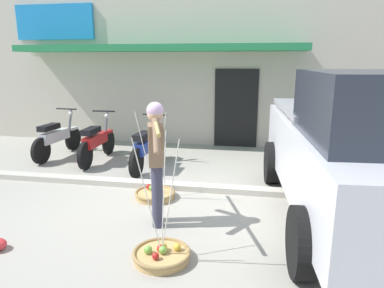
% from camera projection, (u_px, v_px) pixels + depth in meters
% --- Properties ---
extents(ground_plane, '(90.00, 90.00, 0.00)m').
position_uv_depth(ground_plane, '(152.00, 203.00, 5.56)').
color(ground_plane, '#9E998C').
extents(sidewalk_curb, '(20.00, 0.24, 0.10)m').
position_uv_depth(sidewalk_curb, '(163.00, 185.00, 6.22)').
color(sidewalk_curb, '#BAB4A5').
rests_on(sidewalk_curb, ground).
extents(fruit_vendor, '(0.63, 1.78, 1.70)m').
position_uv_depth(fruit_vendor, '(156.00, 156.00, 4.64)').
color(fruit_vendor, '#38384C').
rests_on(fruit_vendor, ground).
extents(fruit_basket_left_side, '(0.67, 0.67, 1.45)m').
position_uv_depth(fruit_basket_left_side, '(162.00, 254.00, 3.96)').
color(fruit_basket_left_side, tan).
rests_on(fruit_basket_left_side, ground).
extents(fruit_basket_right_side, '(0.67, 0.67, 1.45)m').
position_uv_depth(fruit_basket_right_side, '(155.00, 194.00, 5.76)').
color(fruit_basket_right_side, tan).
rests_on(fruit_basket_right_side, ground).
extents(motorcycle_nearest_shop, '(0.54, 1.82, 1.09)m').
position_uv_depth(motorcycle_nearest_shop, '(57.00, 138.00, 8.12)').
color(motorcycle_nearest_shop, black).
rests_on(motorcycle_nearest_shop, ground).
extents(motorcycle_second_in_row, '(0.54, 1.82, 1.09)m').
position_uv_depth(motorcycle_second_in_row, '(97.00, 142.00, 7.74)').
color(motorcycle_second_in_row, black).
rests_on(motorcycle_second_in_row, ground).
extents(motorcycle_third_in_row, '(0.54, 1.82, 1.09)m').
position_uv_depth(motorcycle_third_in_row, '(147.00, 148.00, 7.23)').
color(motorcycle_third_in_row, black).
rests_on(motorcycle_third_in_row, ground).
extents(parked_truck, '(2.40, 4.81, 2.10)m').
position_uv_depth(parked_truck, '(362.00, 152.00, 4.63)').
color(parked_truck, silver).
rests_on(parked_truck, ground).
extents(storefront_building, '(13.00, 6.00, 4.20)m').
position_uv_depth(storefront_building, '(182.00, 64.00, 11.48)').
color(storefront_building, beige).
rests_on(storefront_building, ground).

